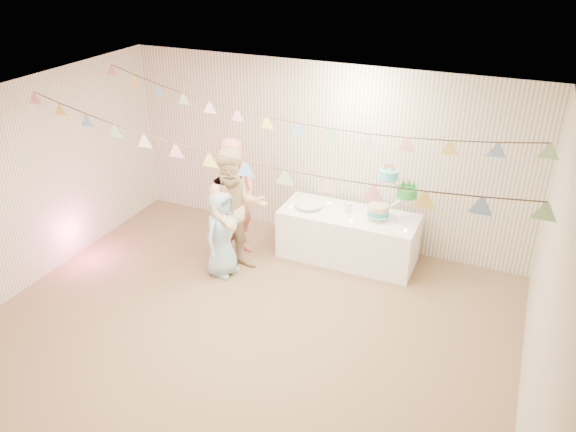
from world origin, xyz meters
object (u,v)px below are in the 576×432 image
at_px(table, 348,236).
at_px(cake_stand, 392,191).
at_px(person_adult_a, 237,199).
at_px(person_adult_b, 236,212).
at_px(person_child, 222,233).

distance_m(table, cake_stand, 0.95).
bearing_deg(cake_stand, person_adult_a, -164.15).
relative_size(person_adult_a, person_adult_b, 0.99).
bearing_deg(table, person_adult_b, -145.66).
distance_m(table, person_adult_b, 1.63).
distance_m(cake_stand, person_adult_b, 2.06).
bearing_deg(person_child, table, -42.95).
bearing_deg(cake_stand, person_adult_b, -153.22).
height_order(cake_stand, person_child, cake_stand).
height_order(person_adult_b, person_child, person_adult_b).
bearing_deg(person_adult_b, person_child, -173.64).
relative_size(cake_stand, person_adult_b, 0.42).
bearing_deg(table, person_adult_a, -160.33).
bearing_deg(cake_stand, person_child, -151.25).
height_order(table, person_adult_b, person_adult_b).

